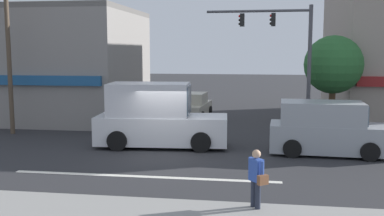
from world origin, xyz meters
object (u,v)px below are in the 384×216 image
at_px(utility_pole_near_left, 9,53).
at_px(van_approaching_near, 326,129).
at_px(street_tree, 333,65).
at_px(box_truck_waiting_far, 157,118).
at_px(pedestrian_foreground_with_bag, 256,178).
at_px(traffic_light_mast, 288,50).
at_px(sedan_crossing_center, 192,107).

distance_m(utility_pole_near_left, van_approaching_near, 15.34).
distance_m(street_tree, utility_pole_near_left, 15.96).
height_order(street_tree, box_truck_waiting_far, street_tree).
xyz_separation_m(van_approaching_near, pedestrian_foreground_with_bag, (-2.72, -7.14, -0.05)).
bearing_deg(van_approaching_near, traffic_light_mast, 114.01).
bearing_deg(utility_pole_near_left, traffic_light_mast, 3.54).
bearing_deg(van_approaching_near, sedan_crossing_center, 128.23).
distance_m(utility_pole_near_left, pedestrian_foreground_with_bag, 15.68).
xyz_separation_m(street_tree, pedestrian_foreground_with_bag, (-3.63, -11.81, -2.47)).
xyz_separation_m(utility_pole_near_left, pedestrian_foreground_with_bag, (12.14, -9.43, -3.08)).
height_order(sedan_crossing_center, pedestrian_foreground_with_bag, pedestrian_foreground_with_bag).
distance_m(traffic_light_mast, van_approaching_near, 4.67).
bearing_deg(street_tree, sedan_crossing_center, 153.35).
height_order(utility_pole_near_left, sedan_crossing_center, utility_pole_near_left).
distance_m(street_tree, sedan_crossing_center, 8.91).
xyz_separation_m(street_tree, van_approaching_near, (-0.91, -4.67, -2.41)).
height_order(utility_pole_near_left, van_approaching_near, utility_pole_near_left).
bearing_deg(utility_pole_near_left, street_tree, 8.56).
bearing_deg(box_truck_waiting_far, street_tree, 28.23).
height_order(utility_pole_near_left, pedestrian_foreground_with_bag, utility_pole_near_left).
height_order(street_tree, van_approaching_near, street_tree).
height_order(street_tree, sedan_crossing_center, street_tree).
bearing_deg(traffic_light_mast, van_approaching_near, -65.99).
relative_size(box_truck_waiting_far, van_approaching_near, 1.22).
bearing_deg(street_tree, utility_pole_near_left, -171.44).
bearing_deg(traffic_light_mast, box_truck_waiting_far, -154.23).
relative_size(street_tree, van_approaching_near, 1.04).
bearing_deg(sedan_crossing_center, street_tree, -26.65).
distance_m(utility_pole_near_left, sedan_crossing_center, 10.78).
bearing_deg(pedestrian_foreground_with_bag, sedan_crossing_center, 104.20).
xyz_separation_m(utility_pole_near_left, box_truck_waiting_far, (7.85, -1.88, -2.78)).
height_order(traffic_light_mast, van_approaching_near, traffic_light_mast).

